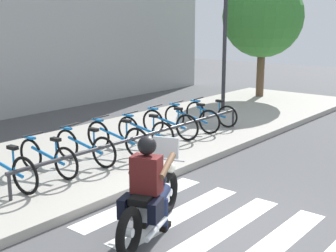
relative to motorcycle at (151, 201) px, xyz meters
name	(u,v)px	position (x,y,z in m)	size (l,w,h in m)	color
ground_plane	(216,233)	(0.56, -0.74, -0.47)	(48.00, 48.00, 0.00)	#4C4C4F
sidewalk	(43,169)	(0.56, 3.39, -0.39)	(24.00, 4.40, 0.15)	#A8A399
crosswalk_stripe_1	(272,246)	(0.70, -1.54, -0.46)	(2.80, 0.40, 0.01)	white
crosswalk_stripe_2	(222,229)	(0.70, -0.74, -0.46)	(2.80, 0.40, 0.01)	white
crosswalk_stripe_3	(179,215)	(0.70, 0.06, -0.46)	(2.80, 0.40, 0.01)	white
crosswalk_stripe_4	(141,202)	(0.70, 0.86, -0.46)	(2.80, 0.40, 0.01)	white
motorcycle	(151,201)	(0.00, 0.00, 0.00)	(2.07, 0.94, 1.26)	black
rider	(149,178)	(-0.07, -0.02, 0.37)	(0.74, 0.68, 1.45)	#591919
bicycle_0	(4,168)	(-0.59, 2.84, 0.04)	(0.48, 1.75, 0.79)	black
bicycle_1	(48,157)	(0.30, 2.84, 0.02)	(0.48, 1.59, 0.75)	black
bicycle_2	(85,147)	(1.19, 2.84, 0.03)	(0.48, 1.66, 0.77)	black
bicycle_3	(117,138)	(2.08, 2.84, 0.04)	(0.48, 1.74, 0.79)	black
bicycle_4	(145,131)	(2.97, 2.84, 0.03)	(0.48, 1.61, 0.75)	black
bicycle_5	(170,124)	(3.86, 2.84, 0.04)	(0.48, 1.65, 0.78)	black
bicycle_6	(191,118)	(4.75, 2.84, 0.03)	(0.48, 1.68, 0.75)	black
bicycle_7	(211,113)	(5.64, 2.84, 0.02)	(0.48, 1.60, 0.73)	black
bike_rack	(150,135)	(2.53, 2.28, 0.11)	(6.82, 0.07, 0.49)	#333338
street_lamp	(225,33)	(7.72, 3.79, 2.10)	(0.28, 0.28, 4.22)	#2D2D33
tree_near_rack	(263,17)	(10.87, 4.19, 2.60)	(2.95, 2.95, 4.55)	brown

